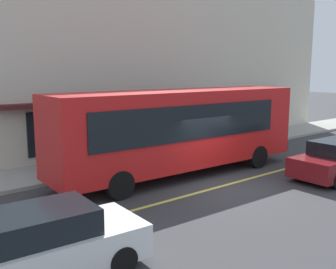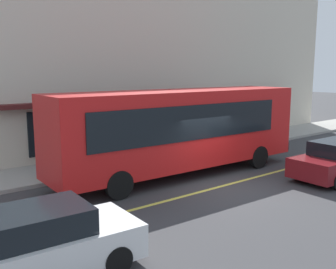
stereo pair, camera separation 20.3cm
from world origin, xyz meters
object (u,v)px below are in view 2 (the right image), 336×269
(bus, at_px, (181,128))
(pedestrian_near_storefront, at_px, (113,137))
(car_white, at_px, (36,245))
(traffic_light, at_px, (68,115))

(bus, distance_m, pedestrian_near_storefront, 4.44)
(bus, height_order, car_white, bus)
(traffic_light, bearing_deg, pedestrian_near_storefront, 30.09)
(bus, height_order, traffic_light, bus)
(bus, relative_size, traffic_light, 3.50)
(traffic_light, height_order, car_white, traffic_light)
(car_white, distance_m, pedestrian_near_storefront, 11.00)
(bus, bearing_deg, pedestrian_near_storefront, 99.01)
(car_white, height_order, pedestrian_near_storefront, pedestrian_near_storefront)
(traffic_light, height_order, pedestrian_near_storefront, traffic_light)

